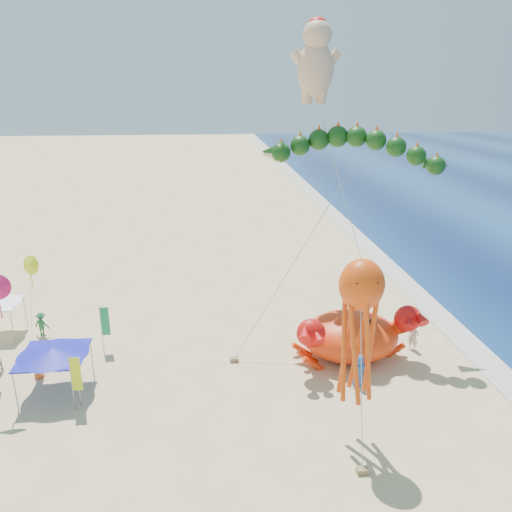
% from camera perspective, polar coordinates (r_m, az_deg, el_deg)
% --- Properties ---
extents(ground, '(320.00, 320.00, 0.00)m').
position_cam_1_polar(ground, '(30.78, 4.18, -12.63)').
color(ground, '#D1B784').
rests_on(ground, ground).
extents(foam_strip, '(320.00, 320.00, 0.00)m').
position_cam_1_polar(foam_strip, '(34.72, 24.45, -10.53)').
color(foam_strip, silver).
rests_on(foam_strip, ground).
extents(crab_inflatable, '(8.03, 5.97, 3.52)m').
position_cam_1_polar(crab_inflatable, '(31.61, 10.78, -8.83)').
color(crab_inflatable, '#EF350C').
rests_on(crab_inflatable, ground).
extents(dragon_kite, '(13.60, 5.82, 13.34)m').
position_cam_1_polar(dragon_kite, '(31.90, 11.05, 11.36)').
color(dragon_kite, '#0F360E').
rests_on(dragon_kite, ground).
extents(cherub_kite, '(5.56, 6.33, 20.11)m').
position_cam_1_polar(cherub_kite, '(33.90, 6.89, 21.43)').
color(cherub_kite, '#E1AF89').
rests_on(cherub_kite, ground).
extents(octopus_kite, '(2.01, 3.51, 9.04)m').
position_cam_1_polar(octopus_kite, '(22.75, 11.70, -7.17)').
color(octopus_kite, '#E3460B').
rests_on(octopus_kite, ground).
extents(canopy_blue, '(3.77, 3.77, 2.71)m').
position_cam_1_polar(canopy_blue, '(29.54, -22.21, -10.09)').
color(canopy_blue, gray).
rests_on(canopy_blue, ground).
extents(feather_flags, '(9.81, 6.12, 3.20)m').
position_cam_1_polar(feather_flags, '(31.43, -24.71, -9.55)').
color(feather_flags, gray).
rests_on(feather_flags, ground).
extents(beachgoers, '(26.43, 10.33, 1.89)m').
position_cam_1_polar(beachgoers, '(30.95, -16.93, -11.42)').
color(beachgoers, '#1B4D9E').
rests_on(beachgoers, ground).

